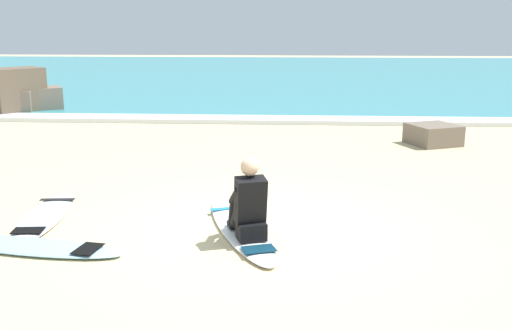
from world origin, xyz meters
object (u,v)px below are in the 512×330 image
surfboard_main (241,228)px  surfboard_spare_near (45,215)px  shoreline_rock (433,135)px  surfboard_spare_far (31,246)px  surfer_seated (249,206)px

surfboard_main → surfboard_spare_near: bearing=172.6°
surfboard_main → shoreline_rock: 6.60m
surfboard_spare_far → shoreline_rock: (5.92, 6.29, 0.18)m
surfboard_main → surfer_seated: (0.12, -0.35, 0.40)m
surfer_seated → surfboard_spare_far: 2.52m
surfer_seated → surfboard_spare_far: size_ratio=0.41×
surfboard_spare_near → surfboard_spare_far: bearing=-75.3°
surfboard_main → surfboard_spare_near: size_ratio=1.18×
surfer_seated → shoreline_rock: bearing=59.6°
surfboard_main → shoreline_rock: shoreline_rock is taller
surfboard_spare_near → surfer_seated: bearing=-14.2°
surfboard_spare_near → shoreline_rock: bearing=40.0°
shoreline_rock → surfboard_main: bearing=-122.9°
surfboard_spare_near → shoreline_rock: shoreline_rock is taller
surfboard_main → surfer_seated: 0.55m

